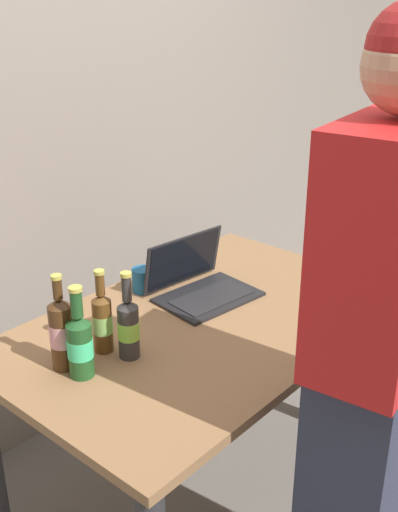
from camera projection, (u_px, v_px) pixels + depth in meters
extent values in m
plane|color=slate|center=(203.00, 482.00, 2.50)|extent=(8.00, 8.00, 0.00)
cube|color=olive|center=(203.00, 324.00, 2.22)|extent=(1.43, 0.90, 0.03)
cylinder|color=#2D2D30|center=(380.00, 374.00, 2.58)|extent=(0.08, 0.08, 0.69)
cylinder|color=#2D2D30|center=(230.00, 313.00, 3.05)|extent=(0.08, 0.08, 0.69)
cube|color=black|center=(208.00, 297.00, 2.36)|extent=(0.39, 0.29, 0.01)
cube|color=#232326|center=(212.00, 297.00, 2.35)|extent=(0.32, 0.19, 0.00)
cube|color=black|center=(183.00, 260.00, 2.42)|extent=(0.36, 0.09, 0.20)
cube|color=black|center=(184.00, 260.00, 2.41)|extent=(0.33, 0.08, 0.18)
cylinder|color=brown|center=(103.00, 326.00, 2.00)|extent=(0.06, 0.06, 0.18)
cone|color=brown|center=(101.00, 298.00, 1.96)|extent=(0.06, 0.06, 0.02)
cylinder|color=brown|center=(100.00, 284.00, 1.94)|extent=(0.03, 0.03, 0.07)
cylinder|color=#BFB74C|center=(99.00, 272.00, 1.93)|extent=(0.03, 0.03, 0.01)
cylinder|color=#8EC260|center=(103.00, 323.00, 2.00)|extent=(0.06, 0.06, 0.06)
cylinder|color=#472B14|center=(62.00, 337.00, 1.91)|extent=(0.07, 0.07, 0.21)
cone|color=#472B14|center=(59.00, 303.00, 1.86)|extent=(0.07, 0.07, 0.03)
cylinder|color=#472B14|center=(57.00, 289.00, 1.84)|extent=(0.03, 0.03, 0.06)
cylinder|color=#BFB74C|center=(56.00, 277.00, 1.83)|extent=(0.03, 0.03, 0.01)
cylinder|color=pink|center=(62.00, 334.00, 1.90)|extent=(0.07, 0.07, 0.07)
cylinder|color=#1E5123|center=(80.00, 350.00, 1.87)|extent=(0.08, 0.08, 0.17)
cone|color=#1E5123|center=(78.00, 321.00, 1.83)|extent=(0.08, 0.08, 0.03)
cylinder|color=#1E5123|center=(76.00, 304.00, 1.81)|extent=(0.04, 0.04, 0.08)
cylinder|color=#BFB74C|center=(75.00, 289.00, 1.79)|extent=(0.04, 0.04, 0.01)
cylinder|color=#3FDB8E|center=(80.00, 348.00, 1.87)|extent=(0.08, 0.08, 0.06)
cylinder|color=#333333|center=(129.00, 332.00, 1.97)|extent=(0.07, 0.07, 0.17)
cone|color=#333333|center=(127.00, 304.00, 1.93)|extent=(0.07, 0.07, 0.02)
cylinder|color=#333333|center=(127.00, 288.00, 1.91)|extent=(0.03, 0.03, 0.08)
cylinder|color=#BFB74C|center=(126.00, 274.00, 1.89)|extent=(0.03, 0.03, 0.01)
cylinder|color=#95DF4A|center=(129.00, 330.00, 1.96)|extent=(0.07, 0.07, 0.06)
cube|color=#2D3347|center=(355.00, 502.00, 1.78)|extent=(0.39, 0.27, 0.95)
cube|color=red|center=(388.00, 247.00, 1.47)|extent=(0.46, 0.29, 0.59)
cylinder|color=#19598C|center=(143.00, 280.00, 2.40)|extent=(0.08, 0.08, 0.09)
torus|color=#19598C|center=(151.00, 275.00, 2.43)|extent=(0.06, 0.01, 0.06)
cube|color=gray|center=(50.00, 125.00, 2.46)|extent=(6.00, 0.10, 2.60)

